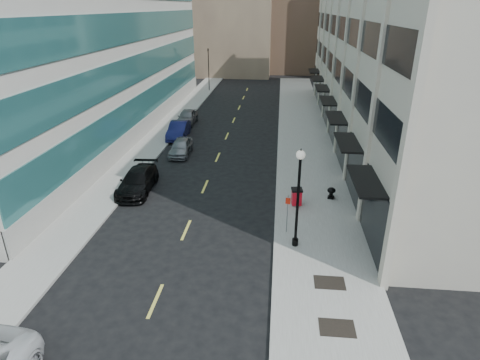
% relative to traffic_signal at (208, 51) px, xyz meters
% --- Properties ---
extents(ground, '(160.00, 160.00, 0.00)m').
position_rel_traffic_signal_xyz_m(ground, '(5.50, -48.00, -5.72)').
color(ground, black).
rests_on(ground, ground).
extents(sidewalk_right, '(5.00, 80.00, 0.15)m').
position_rel_traffic_signal_xyz_m(sidewalk_right, '(13.00, -28.00, -5.64)').
color(sidewalk_right, gray).
rests_on(sidewalk_right, ground).
extents(sidewalk_left, '(3.00, 80.00, 0.15)m').
position_rel_traffic_signal_xyz_m(sidewalk_left, '(-1.00, -28.00, -5.64)').
color(sidewalk_left, gray).
rests_on(sidewalk_left, ground).
extents(building_right, '(15.30, 46.50, 18.25)m').
position_rel_traffic_signal_xyz_m(building_right, '(22.44, -21.01, 3.28)').
color(building_right, '#B5A999').
rests_on(building_right, ground).
extents(building_left, '(16.14, 46.00, 20.00)m').
position_rel_traffic_signal_xyz_m(building_left, '(-10.45, -21.00, 4.27)').
color(building_left, beige).
rests_on(building_left, ground).
extents(skyline_tan_far, '(12.00, 14.00, 22.00)m').
position_rel_traffic_signal_xyz_m(skyline_tan_far, '(-8.50, 30.00, 5.28)').
color(skyline_tan_far, '#988263').
rests_on(skyline_tan_far, ground).
extents(skyline_stone, '(10.00, 14.00, 20.00)m').
position_rel_traffic_signal_xyz_m(skyline_stone, '(23.50, 18.00, 4.28)').
color(skyline_stone, '#B5A999').
rests_on(skyline_stone, ground).
extents(grate_mid, '(1.40, 1.00, 0.01)m').
position_rel_traffic_signal_xyz_m(grate_mid, '(13.10, -47.00, -5.56)').
color(grate_mid, black).
rests_on(grate_mid, sidewalk_right).
extents(grate_far, '(1.40, 1.00, 0.01)m').
position_rel_traffic_signal_xyz_m(grate_far, '(13.10, -44.20, -5.56)').
color(grate_far, black).
rests_on(grate_far, sidewalk_right).
extents(road_centerline, '(0.15, 68.20, 0.01)m').
position_rel_traffic_signal_xyz_m(road_centerline, '(5.50, -31.00, -5.71)').
color(road_centerline, '#D8CC4C').
rests_on(road_centerline, ground).
extents(traffic_signal, '(0.66, 0.66, 6.98)m').
position_rel_traffic_signal_xyz_m(traffic_signal, '(0.00, 0.00, 0.00)').
color(traffic_signal, black).
rests_on(traffic_signal, ground).
extents(car_black_pickup, '(2.28, 5.14, 1.47)m').
position_rel_traffic_signal_xyz_m(car_black_pickup, '(1.06, -35.14, -4.98)').
color(car_black_pickup, black).
rests_on(car_black_pickup, ground).
extents(car_silver_sedan, '(1.74, 4.10, 1.38)m').
position_rel_traffic_signal_xyz_m(car_silver_sedan, '(2.30, -27.65, -5.03)').
color(car_silver_sedan, gray).
rests_on(car_silver_sedan, ground).
extents(car_blue_sedan, '(1.80, 4.69, 1.53)m').
position_rel_traffic_signal_xyz_m(car_blue_sedan, '(0.96, -22.95, -4.95)').
color(car_blue_sedan, '#131648').
rests_on(car_blue_sedan, ground).
extents(car_grey_sedan, '(1.81, 4.47, 1.52)m').
position_rel_traffic_signal_xyz_m(car_grey_sedan, '(0.70, -18.06, -4.96)').
color(car_grey_sedan, slate).
rests_on(car_grey_sedan, ground).
extents(trash_bin, '(0.74, 0.79, 1.09)m').
position_rel_traffic_signal_xyz_m(trash_bin, '(11.81, -36.46, -4.98)').
color(trash_bin, red).
rests_on(trash_bin, sidewalk_right).
extents(lamppost, '(0.45, 0.45, 5.39)m').
position_rel_traffic_signal_xyz_m(lamppost, '(11.61, -41.19, -2.40)').
color(lamppost, black).
rests_on(lamppost, sidewalk_right).
extents(sign_post, '(0.26, 0.09, 2.27)m').
position_rel_traffic_signal_xyz_m(sign_post, '(11.17, -39.92, -4.10)').
color(sign_post, slate).
rests_on(sign_post, sidewalk_right).
extents(urn_planter, '(0.54, 0.54, 0.74)m').
position_rel_traffic_signal_xyz_m(urn_planter, '(14.10, -35.31, -5.12)').
color(urn_planter, black).
rests_on(urn_planter, sidewalk_right).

